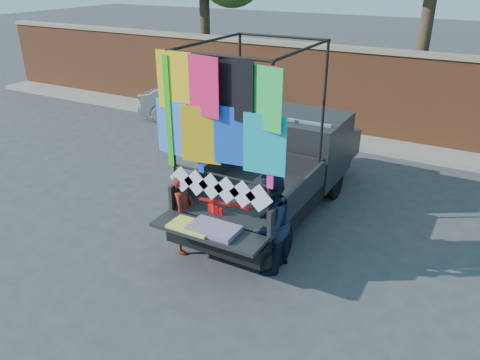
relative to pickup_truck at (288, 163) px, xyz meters
The scene contains 8 objects.
ground 2.23m from the pickup_truck, 77.31° to the right, with size 90.00×90.00×0.00m, color #38383A.
brick_wall 5.05m from the pickup_truck, 84.90° to the left, with size 30.00×0.45×2.61m.
curb 4.42m from the pickup_truck, 84.08° to the left, with size 30.00×1.20×0.12m, color gray.
pickup_truck is the anchor object (origin of this frame).
sedan 6.15m from the pickup_truck, 141.08° to the left, with size 1.36×3.89×1.28m, color #A6A9AC.
woman 2.81m from the pickup_truck, 106.43° to the right, with size 0.55×0.36×1.51m, color maroon.
man 2.63m from the pickup_truck, 72.71° to the right, with size 0.86×0.67×1.78m, color black.
streamer_bundle 2.62m from the pickup_truck, 92.50° to the right, with size 0.97×0.14×0.67m.
Camera 1 is at (3.12, -6.53, 4.70)m, focal length 35.00 mm.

